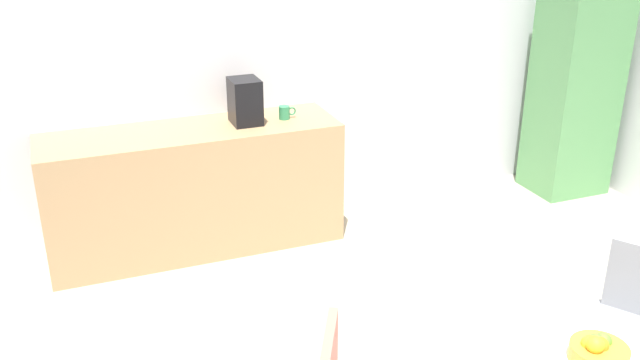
% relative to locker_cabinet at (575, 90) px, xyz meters
% --- Properties ---
extents(wall_back, '(6.00, 0.10, 2.60)m').
position_rel_locker_cabinet_xyz_m(wall_back, '(-2.55, 0.45, 0.42)').
color(wall_back, silver).
rests_on(wall_back, ground_plane).
extents(counter_block, '(2.07, 0.60, 0.90)m').
position_rel_locker_cabinet_xyz_m(counter_block, '(-3.20, 0.10, -0.43)').
color(counter_block, tan).
rests_on(counter_block, ground_plane).
extents(locker_cabinet, '(0.60, 0.50, 1.76)m').
position_rel_locker_cabinet_xyz_m(locker_cabinet, '(0.00, 0.00, 0.00)').
color(locker_cabinet, '#599959').
rests_on(locker_cabinet, ground_plane).
extents(chair_gray, '(0.58, 0.58, 0.83)m').
position_rel_locker_cabinet_xyz_m(chair_gray, '(-1.50, -2.34, -0.36)').
color(chair_gray, silver).
rests_on(chair_gray, ground_plane).
extents(fruit_bowl, '(0.23, 0.23, 0.13)m').
position_rel_locker_cabinet_xyz_m(fruit_bowl, '(-2.19, -2.80, -0.10)').
color(fruit_bowl, gold).
rests_on(fruit_bowl, round_table).
extents(mug_white, '(0.13, 0.08, 0.09)m').
position_rel_locker_cabinet_xyz_m(mug_white, '(-2.51, 0.09, 0.07)').
color(mug_white, '#338C59').
rests_on(mug_white, counter_block).
extents(coffee_maker, '(0.20, 0.24, 0.32)m').
position_rel_locker_cabinet_xyz_m(coffee_maker, '(-2.80, 0.10, 0.18)').
color(coffee_maker, black).
rests_on(coffee_maker, counter_block).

